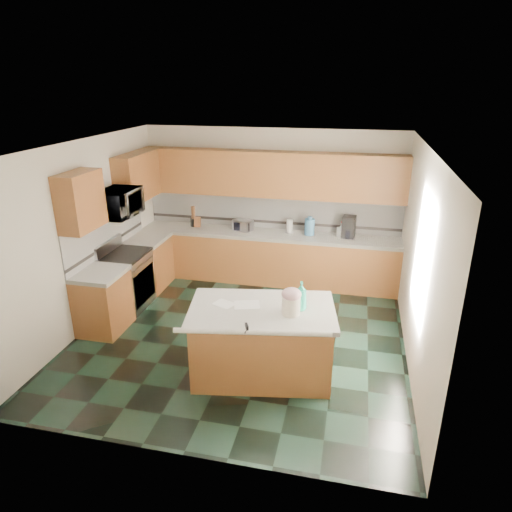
% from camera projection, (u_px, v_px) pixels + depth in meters
% --- Properties ---
extents(floor, '(4.60, 4.60, 0.00)m').
position_uv_depth(floor, '(241.00, 336.00, 6.60)').
color(floor, black).
rests_on(floor, ground).
extents(ceiling, '(4.60, 4.60, 0.00)m').
position_uv_depth(ceiling, '(238.00, 146.00, 5.62)').
color(ceiling, white).
rests_on(ceiling, ground).
extents(wall_back, '(4.60, 0.04, 2.70)m').
position_uv_depth(wall_back, '(272.00, 205.00, 8.22)').
color(wall_back, silver).
rests_on(wall_back, ground).
extents(wall_front, '(4.60, 0.04, 2.70)m').
position_uv_depth(wall_front, '(173.00, 338.00, 4.00)').
color(wall_front, silver).
rests_on(wall_front, ground).
extents(wall_left, '(0.04, 4.60, 2.70)m').
position_uv_depth(wall_left, '(84.00, 236.00, 6.58)').
color(wall_left, silver).
rests_on(wall_left, ground).
extents(wall_right, '(0.04, 4.60, 2.70)m').
position_uv_depth(wall_right, '(421.00, 263.00, 5.64)').
color(wall_right, silver).
rests_on(wall_right, ground).
extents(back_base_cab, '(4.60, 0.60, 0.86)m').
position_uv_depth(back_base_cab, '(268.00, 259.00, 8.26)').
color(back_base_cab, '#512B14').
rests_on(back_base_cab, ground).
extents(back_countertop, '(4.60, 0.64, 0.06)m').
position_uv_depth(back_countertop, '(268.00, 234.00, 8.10)').
color(back_countertop, white).
rests_on(back_countertop, back_base_cab).
extents(back_upper_cab, '(4.60, 0.33, 0.78)m').
position_uv_depth(back_upper_cab, '(270.00, 174.00, 7.84)').
color(back_upper_cab, '#512B14').
rests_on(back_upper_cab, wall_back).
extents(back_backsplash, '(4.60, 0.02, 0.63)m').
position_uv_depth(back_backsplash, '(271.00, 211.00, 8.23)').
color(back_backsplash, silver).
rests_on(back_backsplash, back_countertop).
extents(back_accent_band, '(4.60, 0.01, 0.05)m').
position_uv_depth(back_accent_band, '(271.00, 222.00, 8.30)').
color(back_accent_band, black).
rests_on(back_accent_band, back_countertop).
extents(left_base_cab_rear, '(0.60, 0.82, 0.86)m').
position_uv_depth(left_base_cab_rear, '(149.00, 264.00, 8.02)').
color(left_base_cab_rear, '#512B14').
rests_on(left_base_cab_rear, ground).
extents(left_counter_rear, '(0.64, 0.82, 0.06)m').
position_uv_depth(left_counter_rear, '(146.00, 239.00, 7.86)').
color(left_counter_rear, white).
rests_on(left_counter_rear, left_base_cab_rear).
extents(left_base_cab_front, '(0.60, 0.72, 0.86)m').
position_uv_depth(left_base_cab_front, '(103.00, 303.00, 6.63)').
color(left_base_cab_front, '#512B14').
rests_on(left_base_cab_front, ground).
extents(left_counter_front, '(0.64, 0.72, 0.06)m').
position_uv_depth(left_counter_front, '(99.00, 274.00, 6.47)').
color(left_counter_front, white).
rests_on(left_counter_front, left_base_cab_front).
extents(left_backsplash, '(0.02, 2.30, 0.63)m').
position_uv_depth(left_backsplash, '(107.00, 232.00, 7.12)').
color(left_backsplash, silver).
rests_on(left_backsplash, wall_left).
extents(left_accent_band, '(0.01, 2.30, 0.05)m').
position_uv_depth(left_accent_band, '(108.00, 244.00, 7.19)').
color(left_accent_band, black).
rests_on(left_accent_band, wall_left).
extents(left_upper_cab_rear, '(0.33, 1.09, 0.78)m').
position_uv_depth(left_upper_cab_rear, '(137.00, 177.00, 7.63)').
color(left_upper_cab_rear, '#512B14').
rests_on(left_upper_cab_rear, wall_left).
extents(left_upper_cab_front, '(0.33, 0.72, 0.78)m').
position_uv_depth(left_upper_cab_front, '(80.00, 201.00, 6.11)').
color(left_upper_cab_front, '#512B14').
rests_on(left_upper_cab_front, wall_left).
extents(range_body, '(0.60, 0.76, 0.88)m').
position_uv_depth(range_body, '(127.00, 282.00, 7.30)').
color(range_body, '#B7B7BC').
rests_on(range_body, ground).
extents(range_oven_door, '(0.02, 0.68, 0.55)m').
position_uv_depth(range_oven_door, '(144.00, 285.00, 7.26)').
color(range_oven_door, black).
rests_on(range_oven_door, range_body).
extents(range_cooktop, '(0.62, 0.78, 0.04)m').
position_uv_depth(range_cooktop, '(124.00, 255.00, 7.14)').
color(range_cooktop, black).
rests_on(range_cooktop, range_body).
extents(range_handle, '(0.02, 0.66, 0.02)m').
position_uv_depth(range_handle, '(144.00, 264.00, 7.11)').
color(range_handle, '#B7B7BC').
rests_on(range_handle, range_body).
extents(range_backguard, '(0.06, 0.76, 0.18)m').
position_uv_depth(range_backguard, '(108.00, 246.00, 7.14)').
color(range_backguard, '#B7B7BC').
rests_on(range_backguard, range_body).
extents(microwave, '(0.50, 0.73, 0.41)m').
position_uv_depth(microwave, '(118.00, 203.00, 6.83)').
color(microwave, '#B7B7BC').
rests_on(microwave, wall_left).
extents(island_base, '(1.77, 1.20, 0.86)m').
position_uv_depth(island_base, '(262.00, 344.00, 5.61)').
color(island_base, '#512B14').
rests_on(island_base, ground).
extents(island_top, '(1.89, 1.31, 0.06)m').
position_uv_depth(island_top, '(262.00, 310.00, 5.45)').
color(island_top, white).
rests_on(island_top, island_base).
extents(island_bullnose, '(1.72, 0.35, 0.06)m').
position_uv_depth(island_bullnose, '(252.00, 332.00, 4.98)').
color(island_bullnose, white).
rests_on(island_bullnose, island_base).
extents(treat_jar, '(0.24, 0.24, 0.22)m').
position_uv_depth(treat_jar, '(291.00, 306.00, 5.26)').
color(treat_jar, silver).
rests_on(treat_jar, island_top).
extents(treat_jar_lid, '(0.23, 0.23, 0.14)m').
position_uv_depth(treat_jar_lid, '(291.00, 294.00, 5.21)').
color(treat_jar_lid, '#CA99A4').
rests_on(treat_jar_lid, treat_jar).
extents(treat_jar_knob, '(0.08, 0.03, 0.03)m').
position_uv_depth(treat_jar_knob, '(292.00, 290.00, 5.19)').
color(treat_jar_knob, tan).
rests_on(treat_jar_knob, treat_jar_lid).
extents(treat_jar_knob_end_l, '(0.04, 0.04, 0.04)m').
position_uv_depth(treat_jar_knob_end_l, '(288.00, 290.00, 5.20)').
color(treat_jar_knob_end_l, tan).
rests_on(treat_jar_knob_end_l, treat_jar_lid).
extents(treat_jar_knob_end_r, '(0.04, 0.04, 0.04)m').
position_uv_depth(treat_jar_knob_end_r, '(295.00, 291.00, 5.18)').
color(treat_jar_knob_end_r, tan).
rests_on(treat_jar_knob_end_r, treat_jar_lid).
extents(soap_bottle_island, '(0.16, 0.16, 0.36)m').
position_uv_depth(soap_bottle_island, '(301.00, 296.00, 5.34)').
color(soap_bottle_island, '#1B9579').
rests_on(soap_bottle_island, island_top).
extents(paper_sheet_a, '(0.36, 0.31, 0.00)m').
position_uv_depth(paper_sheet_a, '(247.00, 305.00, 5.52)').
color(paper_sheet_a, white).
rests_on(paper_sheet_a, island_top).
extents(paper_sheet_b, '(0.30, 0.27, 0.00)m').
position_uv_depth(paper_sheet_b, '(224.00, 304.00, 5.54)').
color(paper_sheet_b, white).
rests_on(paper_sheet_b, island_top).
extents(clamp_body, '(0.06, 0.09, 0.08)m').
position_uv_depth(clamp_body, '(247.00, 328.00, 4.99)').
color(clamp_body, black).
rests_on(clamp_body, island_top).
extents(clamp_handle, '(0.01, 0.06, 0.01)m').
position_uv_depth(clamp_handle, '(246.00, 332.00, 4.95)').
color(clamp_handle, black).
rests_on(clamp_handle, island_top).
extents(knife_block, '(0.12, 0.15, 0.21)m').
position_uv_depth(knife_block, '(197.00, 222.00, 8.37)').
color(knife_block, '#472814').
rests_on(knife_block, back_countertop).
extents(utensil_crock, '(0.12, 0.12, 0.15)m').
position_uv_depth(utensil_crock, '(194.00, 222.00, 8.42)').
color(utensil_crock, black).
rests_on(utensil_crock, back_countertop).
extents(utensil_bundle, '(0.07, 0.07, 0.23)m').
position_uv_depth(utensil_bundle, '(193.00, 212.00, 8.35)').
color(utensil_bundle, '#472814').
rests_on(utensil_bundle, utensil_crock).
extents(toaster_oven, '(0.39, 0.33, 0.19)m').
position_uv_depth(toaster_oven, '(243.00, 225.00, 8.19)').
color(toaster_oven, '#B7B7BC').
rests_on(toaster_oven, back_countertop).
extents(toaster_oven_door, '(0.29, 0.01, 0.15)m').
position_uv_depth(toaster_oven_door, '(241.00, 227.00, 8.10)').
color(toaster_oven_door, black).
rests_on(toaster_oven_door, toaster_oven).
extents(paper_towel, '(0.11, 0.11, 0.24)m').
position_uv_depth(paper_towel, '(290.00, 226.00, 8.06)').
color(paper_towel, white).
rests_on(paper_towel, back_countertop).
extents(paper_towel_base, '(0.16, 0.16, 0.01)m').
position_uv_depth(paper_towel_base, '(289.00, 232.00, 8.10)').
color(paper_towel_base, '#B7B7BC').
rests_on(paper_towel_base, back_countertop).
extents(water_jug, '(0.17, 0.17, 0.29)m').
position_uv_depth(water_jug, '(310.00, 227.00, 7.94)').
color(water_jug, teal).
rests_on(water_jug, back_countertop).
extents(water_jug_neck, '(0.08, 0.08, 0.04)m').
position_uv_depth(water_jug_neck, '(310.00, 218.00, 7.88)').
color(water_jug_neck, teal).
rests_on(water_jug_neck, water_jug).
extents(coffee_maker, '(0.24, 0.26, 0.37)m').
position_uv_depth(coffee_maker, '(349.00, 227.00, 7.81)').
color(coffee_maker, black).
rests_on(coffee_maker, back_countertop).
extents(coffee_carafe, '(0.15, 0.15, 0.15)m').
position_uv_depth(coffee_carafe, '(348.00, 234.00, 7.80)').
color(coffee_carafe, black).
rests_on(coffee_carafe, back_countertop).
extents(soap_bottle_back, '(0.16, 0.16, 0.25)m').
position_uv_depth(soap_bottle_back, '(341.00, 230.00, 7.83)').
color(soap_bottle_back, white).
rests_on(soap_bottle_back, back_countertop).
extents(soap_back_cap, '(0.02, 0.02, 0.03)m').
position_uv_depth(soap_back_cap, '(342.00, 222.00, 7.77)').
color(soap_back_cap, red).
rests_on(soap_back_cap, soap_bottle_back).
extents(window_light_proxy, '(0.02, 1.40, 1.10)m').
position_uv_depth(window_light_proxy, '(422.00, 257.00, 5.41)').
color(window_light_proxy, white).
rests_on(window_light_proxy, wall_right).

